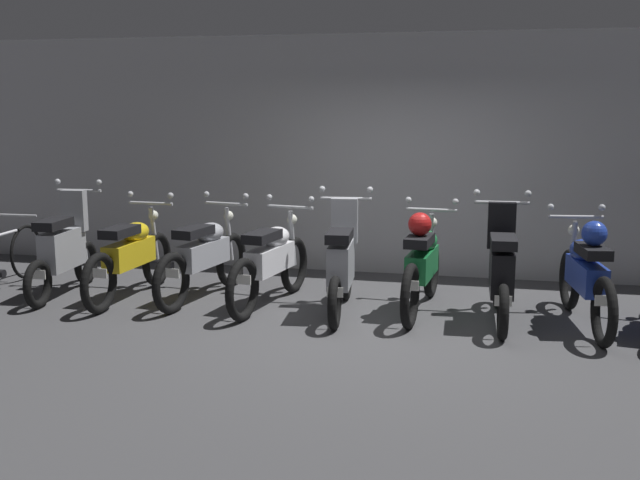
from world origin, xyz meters
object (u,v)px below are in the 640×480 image
(motorbike_slot_0, at_px, (64,249))
(motorbike_slot_4, at_px, (341,263))
(motorbike_slot_3, at_px, (271,261))
(bicycle, at_px, (1,258))
(motorbike_slot_1, at_px, (131,255))
(motorbike_slot_6, at_px, (501,270))
(motorbike_slot_5, at_px, (422,262))
(motorbike_slot_7, at_px, (586,274))
(motorbike_slot_2, at_px, (204,256))

(motorbike_slot_0, distance_m, motorbike_slot_4, 3.25)
(motorbike_slot_3, relative_size, bicycle, 1.12)
(motorbike_slot_1, xyz_separation_m, motorbike_slot_4, (2.43, -0.07, 0.04))
(motorbike_slot_1, distance_m, bicycle, 1.72)
(motorbike_slot_6, relative_size, bicycle, 0.97)
(motorbike_slot_0, bearing_deg, motorbike_slot_5, 2.80)
(motorbike_slot_1, xyz_separation_m, motorbike_slot_6, (4.06, -0.03, 0.04))
(motorbike_slot_0, height_order, motorbike_slot_7, motorbike_slot_0)
(motorbike_slot_0, height_order, motorbike_slot_4, same)
(motorbike_slot_3, height_order, motorbike_slot_4, motorbike_slot_4)
(motorbike_slot_1, bearing_deg, motorbike_slot_0, -178.28)
(motorbike_slot_1, bearing_deg, motorbike_slot_2, 11.60)
(motorbike_slot_5, xyz_separation_m, motorbike_slot_7, (1.62, -0.19, 0.00))
(motorbike_slot_0, distance_m, motorbike_slot_7, 5.68)
(motorbike_slot_5, relative_size, motorbike_slot_6, 1.16)
(motorbike_slot_1, relative_size, motorbike_slot_7, 1.01)
(motorbike_slot_1, distance_m, motorbike_slot_4, 2.43)
(motorbike_slot_3, bearing_deg, bicycle, 179.69)
(motorbike_slot_1, height_order, motorbike_slot_4, motorbike_slot_4)
(motorbike_slot_1, relative_size, motorbike_slot_3, 1.01)
(motorbike_slot_6, bearing_deg, motorbike_slot_1, 179.54)
(motorbike_slot_0, distance_m, motorbike_slot_2, 1.64)
(motorbike_slot_3, xyz_separation_m, motorbike_slot_6, (2.43, -0.09, 0.04))
(bicycle, bearing_deg, motorbike_slot_1, -2.61)
(motorbike_slot_4, bearing_deg, bicycle, 177.97)
(motorbike_slot_4, height_order, motorbike_slot_7, motorbike_slot_4)
(motorbike_slot_5, relative_size, motorbike_slot_7, 1.00)
(motorbike_slot_5, distance_m, bicycle, 4.97)
(motorbike_slot_5, bearing_deg, motorbike_slot_6, -14.36)
(motorbike_slot_6, bearing_deg, motorbike_slot_3, 177.81)
(motorbike_slot_7, bearing_deg, motorbike_slot_3, 178.69)
(motorbike_slot_2, relative_size, motorbike_slot_4, 1.15)
(motorbike_slot_2, bearing_deg, bicycle, -177.99)
(motorbike_slot_0, bearing_deg, motorbike_slot_1, 1.72)
(motorbike_slot_4, bearing_deg, motorbike_slot_2, 171.70)
(motorbike_slot_2, height_order, motorbike_slot_3, same)
(motorbike_slot_2, height_order, motorbike_slot_6, motorbike_slot_6)
(motorbike_slot_4, xyz_separation_m, bicycle, (-4.15, 0.15, -0.17))
(motorbike_slot_0, bearing_deg, bicycle, 173.50)
(bicycle, bearing_deg, motorbike_slot_6, -1.10)
(motorbike_slot_2, bearing_deg, motorbike_slot_3, -7.52)
(motorbike_slot_5, distance_m, motorbike_slot_6, 0.84)
(motorbike_slot_6, bearing_deg, bicycle, 178.90)
(motorbike_slot_7, distance_m, bicycle, 6.59)
(motorbike_slot_1, xyz_separation_m, motorbike_slot_3, (1.63, 0.06, 0.00))
(motorbike_slot_6, height_order, bicycle, motorbike_slot_6)
(motorbike_slot_0, height_order, motorbike_slot_1, motorbike_slot_0)
(motorbike_slot_5, bearing_deg, motorbike_slot_3, -175.97)
(motorbike_slot_2, bearing_deg, motorbike_slot_6, -3.54)
(motorbike_slot_3, distance_m, motorbike_slot_4, 0.81)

